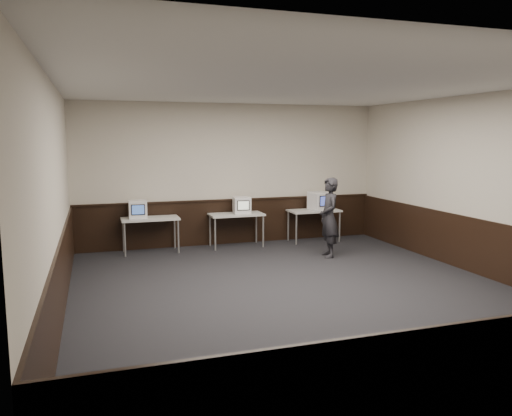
{
  "coord_description": "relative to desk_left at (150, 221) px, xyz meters",
  "views": [
    {
      "loc": [
        -2.99,
        -7.01,
        2.42
      ],
      "look_at": [
        -0.19,
        1.6,
        1.15
      ],
      "focal_mm": 35.0,
      "sensor_mm": 36.0,
      "label": 1
    }
  ],
  "objects": [
    {
      "name": "floor",
      "position": [
        1.9,
        -3.6,
        -0.68
      ],
      "size": [
        8.0,
        8.0,
        0.0
      ],
      "primitive_type": "plane",
      "color": "black",
      "rests_on": "ground"
    },
    {
      "name": "ceiling",
      "position": [
        1.9,
        -3.6,
        2.52
      ],
      "size": [
        8.0,
        8.0,
        0.0
      ],
      "primitive_type": "plane",
      "rotation": [
        3.14,
        0.0,
        0.0
      ],
      "color": "white",
      "rests_on": "back_wall"
    },
    {
      "name": "back_wall",
      "position": [
        1.9,
        0.4,
        0.92
      ],
      "size": [
        7.0,
        0.0,
        7.0
      ],
      "primitive_type": "plane",
      "rotation": [
        1.57,
        0.0,
        0.0
      ],
      "color": "beige",
      "rests_on": "ground"
    },
    {
      "name": "front_wall",
      "position": [
        1.9,
        -7.6,
        0.92
      ],
      "size": [
        7.0,
        0.0,
        7.0
      ],
      "primitive_type": "plane",
      "rotation": [
        -1.57,
        0.0,
        0.0
      ],
      "color": "beige",
      "rests_on": "ground"
    },
    {
      "name": "left_wall",
      "position": [
        -1.6,
        -3.6,
        0.92
      ],
      "size": [
        0.0,
        8.0,
        8.0
      ],
      "primitive_type": "plane",
      "rotation": [
        1.57,
        0.0,
        1.57
      ],
      "color": "beige",
      "rests_on": "ground"
    },
    {
      "name": "right_wall",
      "position": [
        5.4,
        -3.6,
        0.92
      ],
      "size": [
        0.0,
        8.0,
        8.0
      ],
      "primitive_type": "plane",
      "rotation": [
        1.57,
        0.0,
        -1.57
      ],
      "color": "beige",
      "rests_on": "ground"
    },
    {
      "name": "wainscot_back",
      "position": [
        1.9,
        0.38,
        -0.18
      ],
      "size": [
        6.98,
        0.04,
        1.0
      ],
      "primitive_type": "cube",
      "color": "black",
      "rests_on": "back_wall"
    },
    {
      "name": "wainscot_front",
      "position": [
        1.9,
        -7.58,
        -0.18
      ],
      "size": [
        6.98,
        0.04,
        1.0
      ],
      "primitive_type": "cube",
      "color": "black",
      "rests_on": "front_wall"
    },
    {
      "name": "wainscot_left",
      "position": [
        -1.58,
        -3.6,
        -0.18
      ],
      "size": [
        0.04,
        7.98,
        1.0
      ],
      "primitive_type": "cube",
      "color": "black",
      "rests_on": "left_wall"
    },
    {
      "name": "wainscot_right",
      "position": [
        5.38,
        -3.6,
        -0.18
      ],
      "size": [
        0.04,
        7.98,
        1.0
      ],
      "primitive_type": "cube",
      "color": "black",
      "rests_on": "right_wall"
    },
    {
      "name": "wainscot_rail",
      "position": [
        1.9,
        0.36,
        0.34
      ],
      "size": [
        6.98,
        0.06,
        0.04
      ],
      "primitive_type": "cube",
      "color": "black",
      "rests_on": "wainscot_back"
    },
    {
      "name": "desk_left",
      "position": [
        0.0,
        0.0,
        0.0
      ],
      "size": [
        1.2,
        0.6,
        0.75
      ],
      "color": "beige",
      "rests_on": "ground"
    },
    {
      "name": "desk_center",
      "position": [
        1.9,
        0.0,
        0.0
      ],
      "size": [
        1.2,
        0.6,
        0.75
      ],
      "color": "beige",
      "rests_on": "ground"
    },
    {
      "name": "desk_right",
      "position": [
        3.8,
        0.0,
        0.0
      ],
      "size": [
        1.2,
        0.6,
        0.75
      ],
      "color": "beige",
      "rests_on": "ground"
    },
    {
      "name": "emac_left",
      "position": [
        -0.25,
        0.02,
        0.26
      ],
      "size": [
        0.39,
        0.42,
        0.37
      ],
      "rotation": [
        0.0,
        0.0,
        -0.05
      ],
      "color": "white",
      "rests_on": "desk_left"
    },
    {
      "name": "emac_center",
      "position": [
        2.03,
        0.01,
        0.26
      ],
      "size": [
        0.41,
        0.43,
        0.37
      ],
      "rotation": [
        0.0,
        0.0,
        -0.11
      ],
      "color": "white",
      "rests_on": "desk_center"
    },
    {
      "name": "emac_right",
      "position": [
        3.93,
        -0.02,
        0.28
      ],
      "size": [
        0.5,
        0.51,
        0.42
      ],
      "rotation": [
        0.0,
        0.0,
        0.18
      ],
      "color": "white",
      "rests_on": "desk_right"
    },
    {
      "name": "person",
      "position": [
        3.44,
        -1.52,
        0.14
      ],
      "size": [
        0.48,
        0.65,
        1.63
      ],
      "primitive_type": "imported",
      "rotation": [
        0.0,
        0.0,
        -1.73
      ],
      "color": "black",
      "rests_on": "ground"
    }
  ]
}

